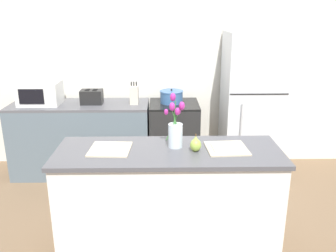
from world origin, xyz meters
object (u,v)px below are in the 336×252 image
refrigerator (251,105)px  pear_figurine (196,144)px  microwave (40,93)px  knife_block (134,95)px  plate_setting_left (110,149)px  stove_range (174,138)px  toaster (92,97)px  cooking_pot (171,97)px  flower_vase (175,130)px  plate_setting_right (227,148)px

refrigerator → pear_figurine: (-0.84, -1.63, 0.11)m
microwave → knife_block: same height
knife_block → microwave: bearing=179.7°
pear_figurine → plate_setting_left: bearing=176.6°
stove_range → refrigerator: (0.95, 0.00, 0.43)m
refrigerator → knife_block: bearing=-179.7°
pear_figurine → microwave: microwave is taller
toaster → cooking_pot: 0.97m
microwave → flower_vase: bearing=-44.1°
flower_vase → toaster: (-0.96, 1.53, -0.09)m
refrigerator → plate_setting_left: refrigerator is taller
refrigerator → pear_figurine: bearing=-117.3°
toaster → microwave: bearing=-179.8°
plate_setting_left → knife_block: bearing=87.1°
refrigerator → cooking_pot: refrigerator is taller
pear_figurine → plate_setting_right: size_ratio=0.43×
plate_setting_right → flower_vase: bearing=171.9°
cooking_pot → plate_setting_right: bearing=-76.2°
plate_setting_left → plate_setting_right: (0.93, 0.00, 0.00)m
pear_figurine → plate_setting_right: 0.26m
knife_block → flower_vase: bearing=-73.8°
pear_figurine → plate_setting_left: 0.68m
plate_setting_right → knife_block: (-0.85, 1.58, 0.07)m
stove_range → plate_setting_left: size_ratio=2.71×
pear_figurine → knife_block: 1.73m
pear_figurine → microwave: 2.37m
knife_block → refrigerator: bearing=0.3°
toaster → microwave: microwave is taller
plate_setting_left → toaster: toaster is taller
stove_range → microwave: 1.72m
flower_vase → plate_setting_right: flower_vase is taller
microwave → stove_range: bearing=0.0°
flower_vase → microwave: size_ratio=0.91×
toaster → cooking_pot: size_ratio=0.98×
stove_range → toaster: toaster is taller
stove_range → microwave: microwave is taller
pear_figurine → toaster: bearing=124.3°
knife_block → plate_setting_right: bearing=-61.7°
refrigerator → flower_vase: refrigerator is taller
plate_setting_left → cooking_pot: cooking_pot is taller
plate_setting_left → cooking_pot: 1.70m
flower_vase → refrigerator: bearing=57.0°
refrigerator → knife_block: 1.44m
plate_setting_left → flower_vase: bearing=6.3°
toaster → knife_block: knife_block is taller
stove_range → cooking_pot: 0.53m
flower_vase → pear_figurine: (0.16, -0.10, -0.09)m
plate_setting_right → knife_block: size_ratio=1.24×
refrigerator → plate_setting_right: size_ratio=5.25×
plate_setting_left → microwave: microwave is taller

